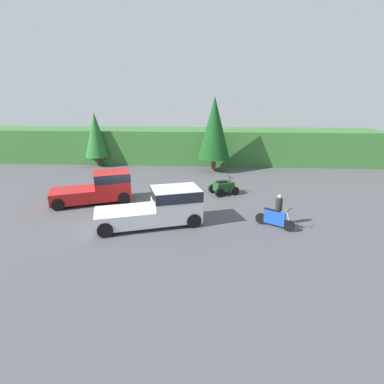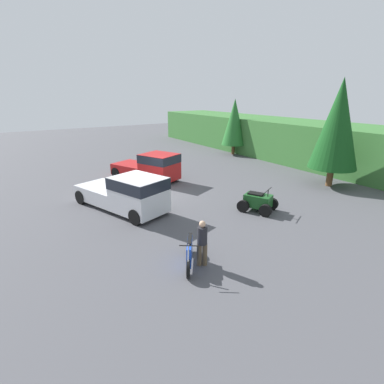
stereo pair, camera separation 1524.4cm
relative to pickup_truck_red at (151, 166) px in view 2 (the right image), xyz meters
name	(u,v)px [view 2 (the right image)]	position (x,y,z in m)	size (l,w,h in m)	color
ground_plane	(149,195)	(2.87, -1.52, -1.03)	(80.00, 80.00, 0.00)	#4C4C51
hillside_backdrop	(318,144)	(2.87, 14.48, 0.71)	(44.00, 6.00, 3.49)	#387033
tree_left	(234,122)	(-4.41, 11.11, 2.16)	(2.39, 2.39, 5.43)	brown
tree_mid_left	(338,124)	(7.50, 9.53, 3.02)	(3.03, 3.03, 6.89)	brown
pickup_truck_red	(151,166)	(0.00, 0.00, 0.00)	(5.40, 3.86, 1.99)	red
pickup_truck_second	(128,193)	(4.68, -3.50, 0.00)	(5.94, 3.76, 1.99)	silver
dirt_bike	(190,253)	(10.78, -3.53, -0.55)	(1.84, 1.34, 1.19)	black
quad_atv	(258,202)	(8.25, 2.27, -0.53)	(2.23, 2.01, 1.26)	black
rider_person	(202,242)	(11.04, -3.16, -0.09)	(0.49, 0.49, 1.74)	brown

